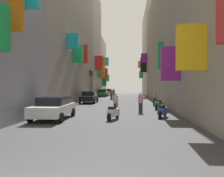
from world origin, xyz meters
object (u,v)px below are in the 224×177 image
scooter_blue (163,111)px  pedestrian_mid_street (141,103)px  pedestrian_crossing (154,97)px  pedestrian_near_left (116,103)px  parked_car_green (103,93)px  traffic_light_near_corner (92,80)px  scooter_green (158,104)px  scooter_white (113,112)px  parked_car_yellow (107,92)px  traffic_light_far_corner (90,80)px  pedestrian_far_away (111,94)px  pedestrian_near_right (114,94)px  parked_car_white (54,107)px  parked_car_black (89,97)px

scooter_blue → pedestrian_mid_street: 3.06m
pedestrian_crossing → pedestrian_near_left: bearing=-117.5°
parked_car_green → pedestrian_near_left: bearing=-81.4°
traffic_light_near_corner → scooter_green: bearing=-60.2°
scooter_white → pedestrian_near_left: (-0.06, 3.61, 0.31)m
parked_car_green → scooter_white: size_ratio=2.53×
parked_car_yellow → pedestrian_mid_street: bearing=-80.1°
scooter_green → traffic_light_far_corner: 16.02m
pedestrian_near_left → traffic_light_near_corner: 18.76m
scooter_green → pedestrian_far_away: 15.98m
scooter_blue → traffic_light_near_corner: traffic_light_near_corner is taller
scooter_green → pedestrian_near_left: pedestrian_near_left is taller
parked_car_green → parked_car_yellow: parked_car_yellow is taller
parked_car_green → pedestrian_near_right: pedestrian_near_right is taller
parked_car_white → pedestrian_crossing: bearing=55.3°
scooter_green → pedestrian_mid_street: size_ratio=1.06×
pedestrian_far_away → pedestrian_near_right: bearing=-66.2°
scooter_blue → pedestrian_far_away: size_ratio=1.03×
traffic_light_far_corner → pedestrian_near_right: bearing=11.7°
pedestrian_near_right → traffic_light_far_corner: 4.27m
pedestrian_near_left → pedestrian_mid_street: bearing=10.2°
traffic_light_far_corner → pedestrian_mid_street: bearing=-66.8°
parked_car_yellow → scooter_green: (7.63, -31.08, -0.33)m
parked_car_yellow → traffic_light_near_corner: size_ratio=0.91×
parked_car_yellow → pedestrian_far_away: size_ratio=2.40×
pedestrian_far_away → traffic_light_far_corner: bearing=-151.0°
parked_car_black → parked_car_green: bearing=91.0°
parked_car_green → scooter_green: (7.94, -25.00, -0.31)m
parked_car_yellow → traffic_light_near_corner: (-0.93, -16.12, 2.26)m
pedestrian_crossing → pedestrian_near_left: 8.36m
parked_car_green → scooter_green: 26.23m
parked_car_white → pedestrian_near_right: (2.51, 20.67, 0.10)m
parked_car_black → scooter_green: 10.57m
scooter_green → traffic_light_far_corner: size_ratio=0.37×
scooter_blue → pedestrian_crossing: size_ratio=1.00×
pedestrian_near_right → pedestrian_far_away: pedestrian_near_right is taller
parked_car_green → scooter_white: 31.91m
pedestrian_near_right → pedestrian_far_away: (-0.44, 1.00, -0.01)m
parked_car_black → parked_car_white: parked_car_black is taller
traffic_light_far_corner → parked_car_black: bearing=-81.4°
pedestrian_near_left → pedestrian_near_right: pedestrian_near_right is taller
traffic_light_far_corner → scooter_green: bearing=-57.2°
parked_car_black → scooter_blue: 14.61m
parked_car_black → pedestrian_near_right: 7.26m
parked_car_green → traffic_light_far_corner: 11.94m
scooter_white → parked_car_yellow: bearing=96.0°
parked_car_white → pedestrian_mid_street: size_ratio=2.66×
parked_car_green → scooter_blue: 31.31m
parked_car_yellow → traffic_light_near_corner: 16.30m
pedestrian_near_left → traffic_light_far_corner: traffic_light_far_corner is taller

